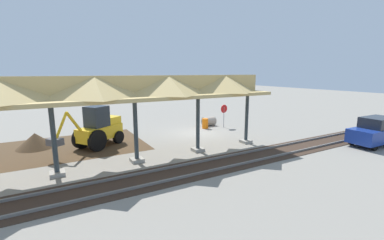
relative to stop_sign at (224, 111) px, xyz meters
The scene contains 10 objects.
ground_plane 3.77m from the stop_sign, 11.35° to the left, with size 120.00×120.00×0.00m, color gray.
dirt_work_zone 13.20m from the stop_sign, ahead, with size 9.93×7.00×0.01m, color #4C3823.
platform_canopy 13.28m from the stop_sign, 23.01° to the left, with size 21.62×3.20×4.90m.
rail_tracks 8.64m from the stop_sign, 66.61° to the left, with size 60.00×2.58×0.15m.
stop_sign is the anchor object (origin of this frame).
backhoe 11.30m from the stop_sign, ahead, with size 5.01×4.01×2.82m.
dirt_mound 15.19m from the stop_sign, ahead, with size 4.86×4.86×2.06m, color #4C3823.
concrete_pipe 1.90m from the stop_sign, 60.05° to the right, with size 1.24×0.85×0.85m.
distant_parked_car 11.58m from the stop_sign, 119.85° to the left, with size 4.24×1.84×1.98m.
traffic_barrel 2.10m from the stop_sign, 15.03° to the right, with size 0.56×0.56×0.90m, color orange.
Camera 1 is at (10.75, 18.23, 5.09)m, focal length 24.00 mm.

